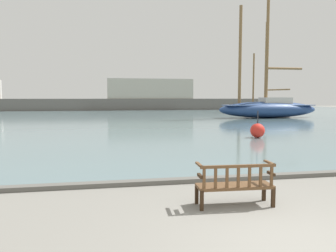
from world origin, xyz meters
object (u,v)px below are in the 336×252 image
(park_bench, at_px, (235,184))
(sailboat_mid_starboard, at_px, (266,106))
(sailboat_distant_harbor, at_px, (268,107))
(channel_buoy, at_px, (257,130))

(park_bench, distance_m, sailboat_mid_starboard, 44.64)
(sailboat_distant_harbor, xyz_separation_m, sailboat_mid_starboard, (6.12, 12.34, -0.28))
(sailboat_mid_starboard, height_order, channel_buoy, sailboat_mid_starboard)
(sailboat_mid_starboard, bearing_deg, park_bench, -118.16)
(park_bench, xyz_separation_m, channel_buoy, (5.57, 10.37, 0.01))
(channel_buoy, bearing_deg, sailboat_mid_starboard, 61.87)
(sailboat_mid_starboard, bearing_deg, channel_buoy, -118.13)
(channel_buoy, bearing_deg, sailboat_distant_harbor, 60.60)
(sailboat_distant_harbor, relative_size, sailboat_mid_starboard, 1.19)
(park_bench, distance_m, channel_buoy, 11.77)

